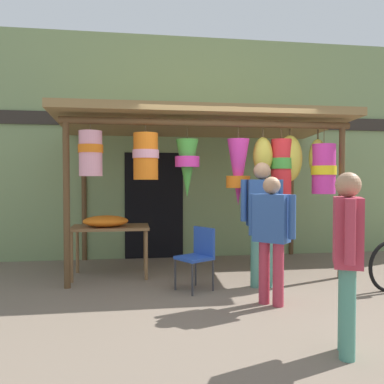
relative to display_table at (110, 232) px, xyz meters
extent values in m
plane|color=#756656|center=(1.68, -0.82, -0.69)|extent=(30.00, 30.00, 0.00)
cube|color=#7A9360|center=(1.68, 1.47, 1.42)|extent=(12.61, 0.25, 4.21)
cube|color=#2D2823|center=(1.68, 1.32, 1.93)|extent=(11.35, 0.04, 0.24)
cube|color=black|center=(0.74, 1.33, 0.31)|extent=(1.10, 0.03, 2.00)
cylinder|color=brown|center=(-0.55, -0.60, 0.47)|extent=(0.09, 0.09, 2.30)
cylinder|color=brown|center=(3.47, -0.60, 0.47)|extent=(0.09, 0.09, 2.30)
cylinder|color=brown|center=(-0.55, 1.32, 0.47)|extent=(0.09, 0.09, 2.30)
cylinder|color=brown|center=(3.47, 1.32, 0.47)|extent=(0.09, 0.09, 2.30)
cylinder|color=brown|center=(1.46, -0.60, 1.62)|extent=(4.22, 0.10, 0.10)
cylinder|color=brown|center=(1.46, 1.32, 1.77)|extent=(4.22, 0.10, 0.10)
cube|color=olive|center=(1.46, 0.36, 1.74)|extent=(4.52, 2.42, 0.25)
cylinder|color=brown|center=(-0.22, -0.60, 1.52)|extent=(0.01, 0.01, 0.09)
cylinder|color=pink|center=(-0.22, -0.60, 1.16)|extent=(0.32, 0.32, 0.62)
cylinder|color=orange|center=(-0.22, -0.60, 1.23)|extent=(0.34, 0.34, 0.11)
cylinder|color=brown|center=(0.53, -0.59, 1.51)|extent=(0.01, 0.01, 0.11)
cylinder|color=orange|center=(0.53, -0.59, 1.13)|extent=(0.34, 0.34, 0.65)
cylinder|color=pink|center=(0.53, -0.59, 1.16)|extent=(0.37, 0.37, 0.12)
cylinder|color=brown|center=(1.13, -0.51, 1.48)|extent=(0.01, 0.01, 0.18)
cone|color=green|center=(1.13, -0.51, 0.97)|extent=(0.33, 0.33, 0.84)
cylinder|color=#D13399|center=(1.13, -0.51, 1.07)|extent=(0.35, 0.35, 0.15)
cylinder|color=brown|center=(1.87, -0.56, 1.48)|extent=(0.01, 0.01, 0.17)
cone|color=#D13399|center=(1.87, -0.56, 0.91)|extent=(0.32, 0.32, 0.98)
cylinder|color=orange|center=(1.87, -0.56, 0.77)|extent=(0.35, 0.35, 0.18)
cylinder|color=brown|center=(2.53, -0.55, 1.49)|extent=(0.01, 0.01, 0.16)
cylinder|color=red|center=(2.53, -0.55, 0.96)|extent=(0.30, 0.30, 0.89)
cylinder|color=green|center=(2.53, -0.55, 1.05)|extent=(0.32, 0.32, 0.16)
cylinder|color=brown|center=(3.18, -0.60, 1.45)|extent=(0.01, 0.01, 0.23)
cylinder|color=#D13399|center=(3.18, -0.60, 0.97)|extent=(0.34, 0.34, 0.74)
cylinder|color=yellow|center=(3.18, -0.60, 0.95)|extent=(0.37, 0.37, 0.13)
cylinder|color=#4C3D23|center=(3.12, -0.52, 1.49)|extent=(0.02, 0.02, 0.15)
ellipsoid|color=gold|center=(3.12, -0.52, 1.14)|extent=(0.27, 0.23, 0.57)
cylinder|color=#4C3D23|center=(2.68, -0.51, 1.52)|extent=(0.02, 0.02, 0.10)
ellipsoid|color=gold|center=(2.68, -0.51, 1.12)|extent=(0.38, 0.32, 0.69)
cylinder|color=#4C3D23|center=(2.24, -0.56, 1.50)|extent=(0.02, 0.02, 0.13)
ellipsoid|color=gold|center=(2.24, -0.56, 1.16)|extent=(0.29, 0.25, 0.54)
cube|color=brown|center=(0.00, 0.00, 0.07)|extent=(1.18, 0.70, 0.04)
cylinder|color=brown|center=(-0.54, -0.30, -0.32)|extent=(0.05, 0.05, 0.74)
cylinder|color=brown|center=(0.54, -0.30, -0.32)|extent=(0.05, 0.05, 0.74)
cylinder|color=brown|center=(-0.54, 0.30, -0.32)|extent=(0.05, 0.05, 0.74)
cylinder|color=brown|center=(0.54, 0.30, -0.32)|extent=(0.05, 0.05, 0.74)
ellipsoid|color=orange|center=(-0.06, -0.07, 0.18)|extent=(0.68, 0.47, 0.17)
ellipsoid|color=#D13399|center=(0.04, -0.12, 0.18)|extent=(0.30, 0.24, 0.12)
cube|color=#2347A8|center=(1.16, -0.97, -0.25)|extent=(0.55, 0.55, 0.04)
cube|color=#2347A8|center=(1.31, -0.87, -0.05)|extent=(0.24, 0.36, 0.40)
cylinder|color=#333338|center=(0.91, -0.91, -0.47)|extent=(0.03, 0.03, 0.44)
cylinder|color=#333338|center=(1.10, -1.21, -0.47)|extent=(0.03, 0.03, 0.44)
cylinder|color=#333338|center=(1.22, -0.72, -0.47)|extent=(0.03, 0.03, 0.44)
cylinder|color=#333338|center=(1.40, -1.02, -0.47)|extent=(0.03, 0.03, 0.44)
cylinder|color=#4C8E7A|center=(2.02, -0.92, -0.26)|extent=(0.13, 0.13, 0.85)
cylinder|color=#4C8E7A|center=(2.20, -0.93, -0.26)|extent=(0.13, 0.13, 0.85)
cube|color=#2D5193|center=(2.11, -0.93, 0.49)|extent=(0.42, 0.25, 0.64)
cylinder|color=#2D5193|center=(1.86, -0.91, 0.52)|extent=(0.08, 0.08, 0.58)
cylinder|color=#2D5193|center=(2.37, -0.95, 0.52)|extent=(0.08, 0.08, 0.58)
sphere|color=tan|center=(2.11, -0.93, 0.93)|extent=(0.23, 0.23, 0.23)
cylinder|color=#B23347|center=(1.91, -1.63, -0.31)|extent=(0.13, 0.13, 0.75)
cylinder|color=#B23347|center=(2.04, -1.76, -0.31)|extent=(0.13, 0.13, 0.75)
cube|color=#2D5193|center=(1.97, -1.70, 0.35)|extent=(0.44, 0.44, 0.57)
cylinder|color=#2D5193|center=(1.79, -1.52, 0.38)|extent=(0.08, 0.08, 0.51)
cylinder|color=#2D5193|center=(2.16, -1.88, 0.38)|extent=(0.08, 0.08, 0.51)
sphere|color=tan|center=(1.97, -1.70, 0.74)|extent=(0.21, 0.21, 0.21)
cylinder|color=#4C8E7A|center=(2.18, -3.01, -0.30)|extent=(0.13, 0.13, 0.77)
cylinder|color=#4C8E7A|center=(2.10, -3.17, -0.30)|extent=(0.13, 0.13, 0.77)
cube|color=#B23347|center=(2.14, -3.09, 0.37)|extent=(0.37, 0.46, 0.58)
cylinder|color=#B23347|center=(2.25, -2.86, 0.40)|extent=(0.08, 0.08, 0.52)
cylinder|color=#B23347|center=(2.03, -3.32, 0.40)|extent=(0.08, 0.08, 0.52)
sphere|color=tan|center=(2.14, -3.09, 0.76)|extent=(0.21, 0.21, 0.21)
camera|label=1|loc=(0.36, -6.18, 0.81)|focal=37.02mm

